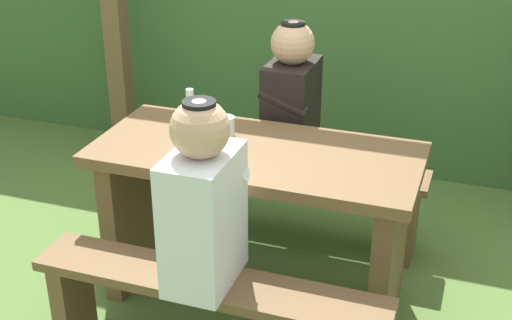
% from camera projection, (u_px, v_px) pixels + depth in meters
% --- Properties ---
extents(ground_plane, '(12.00, 12.00, 0.00)m').
position_uv_depth(ground_plane, '(256.00, 293.00, 3.29)').
color(ground_plane, '#516F34').
extents(hedge_backdrop, '(6.40, 0.84, 1.67)m').
position_uv_depth(hedge_backdrop, '(351.00, 22.00, 4.55)').
color(hedge_backdrop, '#3A6230').
rests_on(hedge_backdrop, ground_plane).
extents(picnic_table, '(1.40, 0.64, 0.75)m').
position_uv_depth(picnic_table, '(256.00, 199.00, 3.07)').
color(picnic_table, brown).
rests_on(picnic_table, ground_plane).
extents(bench_near, '(1.40, 0.24, 0.45)m').
position_uv_depth(bench_near, '(209.00, 307.00, 2.68)').
color(bench_near, brown).
rests_on(bench_near, ground_plane).
extents(bench_far, '(1.40, 0.24, 0.45)m').
position_uv_depth(bench_far, '(291.00, 182.00, 3.62)').
color(bench_far, brown).
rests_on(bench_far, ground_plane).
extents(person_white_shirt, '(0.25, 0.35, 0.72)m').
position_uv_depth(person_white_shirt, '(203.00, 202.00, 2.49)').
color(person_white_shirt, silver).
rests_on(person_white_shirt, bench_near).
extents(person_black_coat, '(0.25, 0.35, 0.72)m').
position_uv_depth(person_black_coat, '(291.00, 99.00, 3.42)').
color(person_black_coat, black).
rests_on(person_black_coat, bench_far).
extents(drinking_glass, '(0.08, 0.08, 0.09)m').
position_uv_depth(drinking_glass, '(226.00, 126.00, 3.08)').
color(drinking_glass, silver).
rests_on(drinking_glass, picnic_table).
extents(bottle_left, '(0.06, 0.06, 0.21)m').
position_uv_depth(bottle_left, '(191.00, 116.00, 3.07)').
color(bottle_left, silver).
rests_on(bottle_left, picnic_table).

